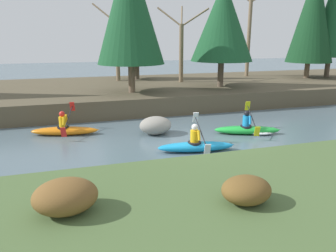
% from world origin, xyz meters
% --- Properties ---
extents(ground_plane, '(90.00, 90.00, 0.00)m').
position_xyz_m(ground_plane, '(0.00, 0.00, 0.00)').
color(ground_plane, slate).
extents(riverbank_near, '(44.00, 6.70, 0.53)m').
position_xyz_m(riverbank_near, '(0.00, -5.82, 0.27)').
color(riverbank_near, '#4C6638').
rests_on(riverbank_near, ground).
extents(riverbank_far, '(44.00, 10.40, 0.97)m').
position_xyz_m(riverbank_far, '(0.00, 9.72, 0.48)').
color(riverbank_far, brown).
rests_on(riverbank_far, ground).
extents(conifer_tree_left, '(3.61, 3.61, 7.50)m').
position_xyz_m(conifer_tree_left, '(-1.02, 6.79, 5.48)').
color(conifer_tree_left, brown).
rests_on(conifer_tree_left, riverbank_far).
extents(conifer_tree_mid_left, '(2.41, 2.41, 7.47)m').
position_xyz_m(conifer_tree_mid_left, '(0.46, 12.49, 5.20)').
color(conifer_tree_mid_left, brown).
rests_on(conifer_tree_mid_left, riverbank_far).
extents(conifer_tree_centre, '(3.70, 3.70, 6.20)m').
position_xyz_m(conifer_tree_centre, '(4.62, 7.36, 4.84)').
color(conifer_tree_centre, brown).
rests_on(conifer_tree_centre, riverbank_far).
extents(conifer_tree_mid_right, '(3.29, 3.29, 8.00)m').
position_xyz_m(conifer_tree_mid_right, '(12.80, 9.58, 5.54)').
color(conifer_tree_mid_right, brown).
rests_on(conifer_tree_mid_right, riverbank_far).
extents(conifer_tree_right, '(2.89, 2.89, 7.85)m').
position_xyz_m(conifer_tree_right, '(14.54, 9.45, 5.65)').
color(conifer_tree_right, brown).
rests_on(conifer_tree_right, riverbank_far).
extents(bare_tree_upstream, '(2.99, 2.95, 5.37)m').
position_xyz_m(bare_tree_upstream, '(-0.92, 12.21, 3.50)').
color(bare_tree_upstream, '#7A664C').
rests_on(bare_tree_upstream, riverbank_far).
extents(bare_tree_mid_upstream, '(2.81, 2.78, 5.03)m').
position_xyz_m(bare_tree_mid_upstream, '(3.03, 10.13, 3.34)').
color(bare_tree_mid_upstream, '#7A664C').
rests_on(bare_tree_mid_upstream, riverbank_far).
extents(bare_tree_mid_downstream, '(4.11, 4.06, 7.50)m').
position_xyz_m(bare_tree_mid_downstream, '(9.14, 12.00, 4.50)').
color(bare_tree_mid_downstream, '#7A664C').
rests_on(bare_tree_mid_downstream, riverbank_far).
extents(shrub_clump_third, '(1.28, 1.06, 0.69)m').
position_xyz_m(shrub_clump_third, '(-4.61, -4.77, 0.88)').
color(shrub_clump_third, brown).
rests_on(shrub_clump_third, riverbank_near).
extents(shrub_clump_far_end, '(1.07, 0.89, 0.58)m').
position_xyz_m(shrub_clump_far_end, '(-1.00, -5.48, 0.82)').
color(shrub_clump_far_end, brown).
rests_on(shrub_clump_far_end, riverbank_near).
extents(kayaker_lead, '(2.75, 2.02, 1.20)m').
position_xyz_m(kayaker_lead, '(2.72, 0.57, 0.20)').
color(kayaker_lead, green).
rests_on(kayaker_lead, ground).
extents(kayaker_middle, '(2.79, 2.06, 1.20)m').
position_xyz_m(kayaker_middle, '(-0.22, -0.78, 0.22)').
color(kayaker_middle, '#1993D6').
rests_on(kayaker_middle, ground).
extents(kayaker_trailing, '(2.79, 2.05, 1.20)m').
position_xyz_m(kayaker_trailing, '(-4.64, 2.70, 0.22)').
color(kayaker_trailing, orange).
rests_on(kayaker_trailing, ground).
extents(boulder_midstream, '(1.33, 1.04, 0.75)m').
position_xyz_m(boulder_midstream, '(-1.04, 1.70, 0.38)').
color(boulder_midstream, gray).
rests_on(boulder_midstream, ground).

